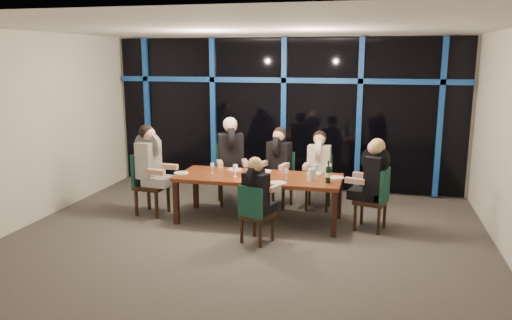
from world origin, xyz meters
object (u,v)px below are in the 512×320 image
object	(u,v)px
chair_near_mid	(254,211)
chair_end_left	(147,180)
chair_far_left	(231,170)
water_pitcher	(311,175)
chair_far_right	(319,179)
chair_far_mid	(280,176)
diner_far_left	(231,148)
diner_far_mid	(278,156)
chair_end_right	(377,196)
wine_bottle	(328,174)
diner_far_right	(319,159)
dining_table	(259,180)
diner_end_right	(372,171)
diner_near_mid	(257,187)
diner_end_left	(150,157)

from	to	relation	value
chair_near_mid	chair_end_left	bearing A→B (deg)	-3.01
chair_far_left	water_pitcher	xyz separation A→B (m)	(1.59, -1.02, 0.25)
chair_far_right	water_pitcher	xyz separation A→B (m)	(0.00, -1.08, 0.32)
chair_far_left	chair_far_mid	bearing A→B (deg)	-21.43
diner_far_left	diner_far_mid	xyz separation A→B (m)	(0.85, 0.03, -0.09)
diner_far_left	chair_end_right	bearing A→B (deg)	-41.14
chair_far_mid	chair_far_right	size ratio (longest dim) A/B	1.03
chair_far_right	wine_bottle	world-z (taller)	wine_bottle
diner_far_left	water_pitcher	bearing A→B (deg)	-53.99
chair_end_right	diner_far_left	distance (m)	2.72
diner_far_right	dining_table	bearing A→B (deg)	-132.26
dining_table	wine_bottle	distance (m)	1.14
chair_far_mid	diner_far_right	xyz separation A→B (m)	(0.68, -0.04, 0.35)
chair_far_mid	diner_far_mid	world-z (taller)	diner_far_mid
dining_table	chair_near_mid	distance (m)	1.01
diner_far_left	chair_far_right	bearing A→B (deg)	-17.65
diner_far_right	water_pitcher	bearing A→B (deg)	-88.90
diner_end_right	wine_bottle	size ratio (longest dim) A/B	2.83
chair_end_left	diner_near_mid	xyz separation A→B (m)	(2.11, -0.86, 0.24)
diner_far_right	diner_far_left	bearing A→B (deg)	-176.62
dining_table	diner_end_left	world-z (taller)	diner_end_left
chair_far_left	water_pitcher	size ratio (longest dim) A/B	5.86
dining_table	chair_end_left	xyz separation A→B (m)	(-1.92, -0.06, -0.10)
dining_table	chair_end_right	size ratio (longest dim) A/B	2.68
diner_near_mid	wine_bottle	bearing A→B (deg)	-120.29
diner_far_left	chair_far_left	bearing A→B (deg)	90.00
wine_bottle	diner_far_right	bearing A→B (deg)	103.85
diner_far_right	wine_bottle	world-z (taller)	diner_far_right
diner_near_mid	wine_bottle	world-z (taller)	diner_near_mid
diner_near_mid	chair_near_mid	bearing A→B (deg)	90.00
diner_end_right	water_pitcher	xyz separation A→B (m)	(-0.91, -0.12, -0.09)
diner_near_mid	diner_end_right	bearing A→B (deg)	-128.31
chair_end_left	diner_far_right	size ratio (longest dim) A/B	1.14
chair_far_left	diner_end_right	bearing A→B (deg)	-42.73
chair_near_mid	diner_far_right	xyz separation A→B (m)	(0.68, 1.88, 0.41)
chair_far_left	diner_far_left	size ratio (longest dim) A/B	1.03
diner_far_right	chair_end_left	bearing A→B (deg)	-159.99
diner_far_right	diner_end_left	bearing A→B (deg)	-159.23
diner_end_right	chair_far_left	bearing A→B (deg)	-95.56
dining_table	chair_far_mid	xyz separation A→B (m)	(0.16, 0.94, -0.14)
diner_far_right	chair_far_right	bearing A→B (deg)	90.00
wine_bottle	chair_far_mid	bearing A→B (deg)	130.39
dining_table	diner_far_right	distance (m)	1.25
diner_far_left	diner_near_mid	world-z (taller)	diner_far_left
chair_end_left	chair_end_right	bearing A→B (deg)	-82.96
diner_end_right	water_pitcher	bearing A→B (deg)	-68.14
chair_far_left	diner_end_right	world-z (taller)	diner_end_right
chair_far_right	diner_far_mid	world-z (taller)	diner_far_mid
diner_far_mid	diner_near_mid	xyz separation A→B (m)	(0.05, -1.77, -0.10)
diner_far_mid	water_pitcher	bearing A→B (deg)	-40.91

